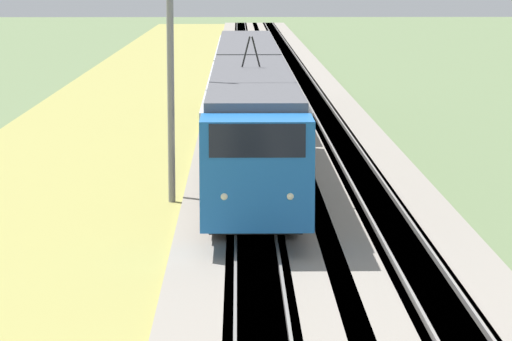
{
  "coord_description": "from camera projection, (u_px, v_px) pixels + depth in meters",
  "views": [
    {
      "loc": [
        -1.21,
        0.47,
        7.31
      ],
      "look_at": [
        29.73,
        0.0,
        2.23
      ],
      "focal_mm": 85.0,
      "sensor_mm": 36.0,
      "label": 1
    }
  ],
  "objects": [
    {
      "name": "ballast_main",
      "position": [
        249.0,
        142.0,
        51.69
      ],
      "size": [
        240.0,
        4.4,
        0.3
      ],
      "color": "gray",
      "rests_on": "ground"
    },
    {
      "name": "catenary_mast_mid",
      "position": [
        172.0,
        66.0,
        37.67
      ],
      "size": [
        0.22,
        2.56,
        8.56
      ],
      "color": "slate",
      "rests_on": "ground"
    },
    {
      "name": "grass_verge",
      "position": [
        110.0,
        144.0,
        51.62
      ],
      "size": [
        240.0,
        11.15,
        0.12
      ],
      "color": "#99934C",
      "rests_on": "ground"
    },
    {
      "name": "track_adjacent",
      "position": [
        338.0,
        141.0,
        51.75
      ],
      "size": [
        240.0,
        1.57,
        0.45
      ],
      "color": "#4C4238",
      "rests_on": "ground"
    },
    {
      "name": "ballast_adjacent",
      "position": [
        338.0,
        142.0,
        51.75
      ],
      "size": [
        240.0,
        4.4,
        0.3
      ],
      "color": "gray",
      "rests_on": "ground"
    },
    {
      "name": "passenger_train",
      "position": [
        249.0,
        94.0,
        49.72
      ],
      "size": [
        40.87,
        2.95,
        5.08
      ],
      "rotation": [
        0.0,
        0.0,
        3.14
      ],
      "color": "blue",
      "rests_on": "ground"
    },
    {
      "name": "track_main",
      "position": [
        249.0,
        142.0,
        51.69
      ],
      "size": [
        240.0,
        1.57,
        0.45
      ],
      "color": "#4C4238",
      "rests_on": "ground"
    }
  ]
}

